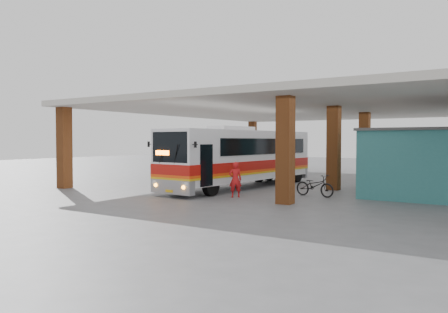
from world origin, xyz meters
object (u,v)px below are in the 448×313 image
motorcycle (315,185)px  pedestrian (235,180)px  red_chair (391,179)px  coach_bus (241,157)px

motorcycle → pedestrian: pedestrian is taller
pedestrian → red_chair: pedestrian is taller
red_chair → pedestrian: bearing=-93.7°
pedestrian → red_chair: size_ratio=2.14×
coach_bus → pedestrian: bearing=-59.2°
motorcycle → pedestrian: 3.66m
coach_bus → motorcycle: coach_bus is taller
motorcycle → red_chair: (1.78, 7.45, -0.16)m
pedestrian → coach_bus: bearing=-103.4°
coach_bus → pedestrian: coach_bus is taller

